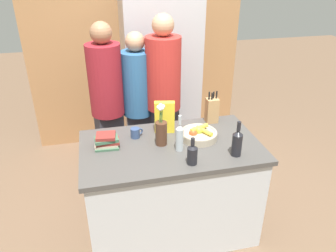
% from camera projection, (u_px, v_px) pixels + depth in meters
% --- Properties ---
extents(ground_plane, '(14.00, 14.00, 0.00)m').
position_uv_depth(ground_plane, '(171.00, 226.00, 3.06)').
color(ground_plane, brown).
extents(kitchen_island, '(1.45, 0.83, 0.89)m').
position_uv_depth(kitchen_island, '(171.00, 188.00, 2.86)').
color(kitchen_island, silver).
rests_on(kitchen_island, ground_plane).
extents(back_wall_wood, '(2.65, 0.12, 2.60)m').
position_uv_depth(back_wall_wood, '(136.00, 42.00, 4.08)').
color(back_wall_wood, '#AD7A4C').
rests_on(back_wall_wood, ground_plane).
extents(refrigerator, '(0.87, 0.62, 1.91)m').
position_uv_depth(refrigerator, '(161.00, 76.00, 3.97)').
color(refrigerator, '#B7B7BC').
rests_on(refrigerator, ground_plane).
extents(fruit_bowl, '(0.31, 0.31, 0.11)m').
position_uv_depth(fruit_bowl, '(199.00, 134.00, 2.73)').
color(fruit_bowl, tan).
rests_on(fruit_bowl, kitchen_island).
extents(knife_block, '(0.11, 0.09, 0.30)m').
position_uv_depth(knife_block, '(212.00, 110.00, 2.98)').
color(knife_block, tan).
rests_on(knife_block, kitchen_island).
extents(flower_vase, '(0.09, 0.09, 0.35)m').
position_uv_depth(flower_vase, '(161.00, 131.00, 2.61)').
color(flower_vase, '#4C2D1E').
rests_on(flower_vase, kitchen_island).
extents(cereal_box, '(0.18, 0.09, 0.28)m').
position_uv_depth(cereal_box, '(164.00, 117.00, 2.79)').
color(cereal_box, yellow).
rests_on(cereal_box, kitchen_island).
extents(coffee_mug, '(0.11, 0.08, 0.08)m').
position_uv_depth(coffee_mug, '(136.00, 133.00, 2.75)').
color(coffee_mug, '#334770').
rests_on(coffee_mug, kitchen_island).
extents(book_stack, '(0.20, 0.16, 0.11)m').
position_uv_depth(book_stack, '(107.00, 141.00, 2.60)').
color(book_stack, '#3D6047').
rests_on(book_stack, kitchen_island).
extents(bottle_oil, '(0.08, 0.08, 0.21)m').
position_uv_depth(bottle_oil, '(192.00, 154.00, 2.38)').
color(bottle_oil, black).
rests_on(bottle_oil, kitchen_island).
extents(bottle_vinegar, '(0.06, 0.06, 0.30)m').
position_uv_depth(bottle_vinegar, '(180.00, 137.00, 2.53)').
color(bottle_vinegar, '#B2BCC1').
rests_on(bottle_vinegar, kitchen_island).
extents(bottle_wine, '(0.08, 0.08, 0.29)m').
position_uv_depth(bottle_wine, '(237.00, 142.00, 2.47)').
color(bottle_wine, black).
rests_on(bottle_wine, kitchen_island).
extents(person_at_sink, '(0.33, 0.33, 1.74)m').
position_uv_depth(person_at_sink, '(107.00, 100.00, 3.24)').
color(person_at_sink, '#383842').
rests_on(person_at_sink, ground_plane).
extents(person_in_blue, '(0.31, 0.31, 1.62)m').
position_uv_depth(person_in_blue, '(138.00, 101.00, 3.38)').
color(person_in_blue, '#383842').
rests_on(person_in_blue, ground_plane).
extents(person_in_red_tee, '(0.35, 0.35, 1.79)m').
position_uv_depth(person_in_red_tee, '(163.00, 94.00, 3.31)').
color(person_in_red_tee, '#383842').
rests_on(person_in_red_tee, ground_plane).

